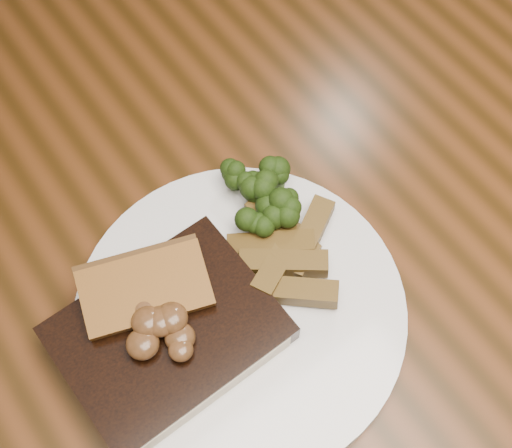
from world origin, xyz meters
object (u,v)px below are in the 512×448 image
Objects in this scene: steak at (168,334)px; garlic_bread at (149,300)px; chair_far at (102,10)px; plate at (241,312)px; potato_wedges at (295,269)px; dining_table at (260,288)px.

garlic_bread is at bearing 83.04° from steak.
chair_far reaches higher than garlic_bread.
chair_far reaches higher than plate.
plate is (-0.19, -0.69, 0.32)m from chair_far.
chair_far is at bearing 87.18° from garlic_bread.
chair_far reaches higher than potato_wedges.
potato_wedges reaches higher than plate.
dining_table is at bearing 12.84° from steak.
chair_far is at bearing 78.27° from dining_table.
steak is at bearing 81.58° from chair_far.
garlic_bread is (-0.25, -0.64, 0.34)m from chair_far.
plate is (-0.05, -0.04, 0.10)m from dining_table.
plate is at bearing -13.19° from steak.
dining_table is 5.72× the size of plate.
potato_wedges is at bearing -8.16° from steak.
chair_far is at bearing 74.91° from plate.
garlic_bread is at bearing 80.81° from chair_far.
dining_table is 0.70m from chair_far.
plate is at bearing -20.69° from garlic_bread.
steak is at bearing 168.68° from plate.
chair_far is (0.13, 0.65, -0.22)m from dining_table.
garlic_bread is at bearing 177.31° from dining_table.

